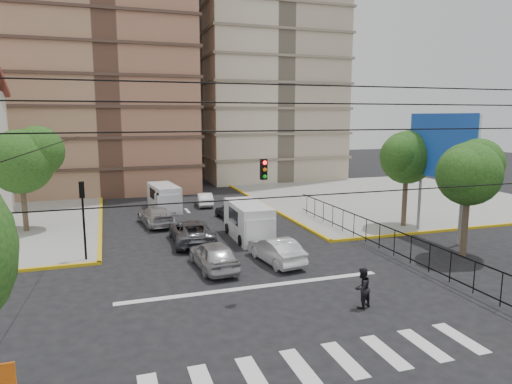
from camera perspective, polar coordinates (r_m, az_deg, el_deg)
name	(u,v)px	position (r m, az deg, el deg)	size (l,w,h in m)	color
ground	(263,296)	(21.19, 0.91, -12.91)	(160.00, 160.00, 0.00)	black
sidewalk_ne	(386,197)	(47.40, 15.98, -0.62)	(26.00, 26.00, 0.15)	gray
crosswalk_stripes	(323,364)	(16.22, 8.37, -20.46)	(12.00, 2.40, 0.01)	silver
stop_line	(255,287)	(22.25, -0.12, -11.79)	(13.00, 0.40, 0.01)	silver
park_fence	(379,251)	(28.87, 15.10, -7.11)	(0.10, 22.50, 1.66)	black
billboard	(442,148)	(32.28, 22.24, 5.08)	(0.36, 6.20, 8.10)	slate
tree_park_a	(470,171)	(28.50, 25.19, 2.40)	(4.41, 3.60, 6.83)	#473828
tree_park_c	(408,155)	(34.45, 18.46, 4.43)	(4.65, 3.80, 7.25)	#473828
tree_tudor	(22,158)	(35.06, -27.21, 3.75)	(5.39, 4.40, 7.43)	#473828
traffic_light_nw	(83,207)	(26.80, -20.83, -1.82)	(0.28, 0.22, 4.40)	black
traffic_light_hanging	(281,172)	(17.82, 3.12, 2.47)	(18.00, 9.12, 0.92)	black
van_right_lane	(250,222)	(30.11, -0.81, -3.82)	(2.21, 5.28, 2.37)	silver
van_left_lane	(165,198)	(39.97, -11.36, -0.80)	(2.45, 5.11, 2.22)	silver
car_silver_front_left	(213,255)	(24.59, -5.35, -7.85)	(1.81, 4.50, 1.53)	#AEAEB3
car_white_front_right	(276,250)	(25.54, 2.51, -7.28)	(1.52, 4.36, 1.44)	white
car_grey_mid_left	(191,231)	(29.70, -8.07, -4.90)	(2.48, 5.39, 1.50)	#57585E
car_silver_rear_left	(156,216)	(34.94, -12.39, -2.92)	(1.99, 4.90, 1.42)	#B8B7BC
car_darkgrey_mid_right	(231,211)	(36.13, -3.14, -2.39)	(1.55, 3.85, 1.31)	#28292B
car_white_rear_right	(204,199)	(41.75, -6.47, -0.89)	(1.29, 3.70, 1.22)	white
pedestrian_crosswalk	(362,288)	(20.25, 13.11, -11.60)	(0.85, 0.66, 1.75)	black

